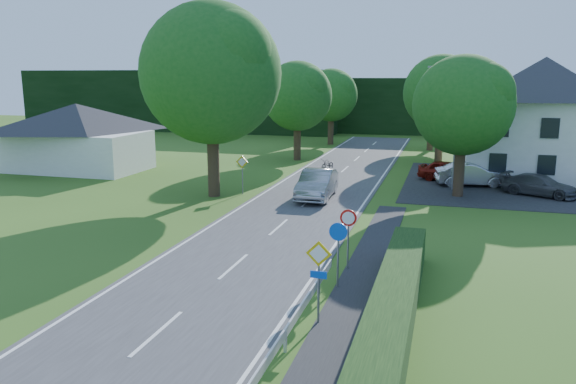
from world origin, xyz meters
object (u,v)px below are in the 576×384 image
(parked_car_silver_a, at_px, (471,174))
(parked_car_grey, at_px, (540,185))
(streetlight, at_px, (454,121))
(parasol, at_px, (497,166))
(parked_car_red, at_px, (449,171))
(motorcycle, at_px, (327,165))
(moving_car, at_px, (317,184))

(parked_car_silver_a, height_order, parked_car_grey, parked_car_silver_a)
(streetlight, bearing_deg, parasol, 52.48)
(parked_car_red, height_order, parasol, parasol)
(motorcycle, xyz_separation_m, parked_car_red, (9.11, -2.00, 0.25))
(moving_car, relative_size, parked_car_silver_a, 1.12)
(streetlight, xyz_separation_m, parked_car_silver_a, (1.30, 1.63, -3.65))
(parked_car_grey, relative_size, parasol, 1.84)
(parked_car_red, xyz_separation_m, parasol, (3.21, 0.97, 0.37))
(parked_car_silver_a, bearing_deg, motorcycle, 62.95)
(motorcycle, bearing_deg, parasol, 12.27)
(moving_car, height_order, parked_car_grey, moving_car)
(moving_car, distance_m, parked_car_red, 11.05)
(moving_car, distance_m, motorcycle, 10.14)
(parked_car_silver_a, distance_m, parasol, 2.94)
(streetlight, distance_m, parked_car_red, 4.77)
(streetlight, distance_m, parked_car_silver_a, 4.21)
(motorcycle, distance_m, parked_car_grey, 15.54)
(motorcycle, relative_size, parked_car_grey, 0.40)
(moving_car, relative_size, parked_car_red, 1.25)
(parked_car_red, relative_size, parasol, 1.73)
(streetlight, height_order, parked_car_grey, streetlight)
(streetlight, distance_m, moving_car, 9.90)
(moving_car, xyz_separation_m, parked_car_grey, (13.04, 4.53, -0.22))
(parked_car_red, distance_m, parked_car_silver_a, 1.99)
(parked_car_red, distance_m, parked_car_grey, 6.45)
(parked_car_red, relative_size, parked_car_grey, 0.94)
(streetlight, xyz_separation_m, parasol, (3.05, 3.97, -3.34))
(parked_car_grey, bearing_deg, moving_car, 135.09)
(moving_car, xyz_separation_m, parked_car_red, (7.61, 8.01, -0.15))
(moving_car, relative_size, motorcycle, 2.95)
(moving_car, relative_size, parasol, 2.17)
(parasol, bearing_deg, streetlight, -127.52)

